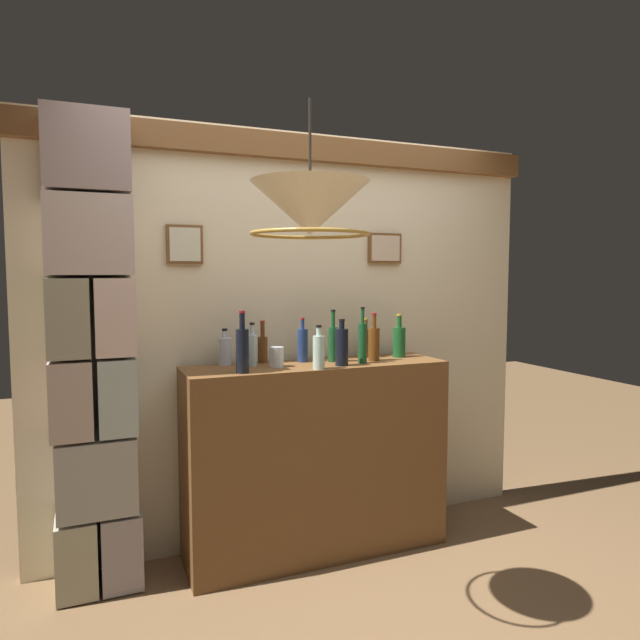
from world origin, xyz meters
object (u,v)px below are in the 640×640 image
(liquor_bottle_scotch, at_px, (399,341))
(glass_tumbler_rocks, at_px, (277,357))
(liquor_bottle_rye, at_px, (365,342))
(liquor_bottle_whiskey, at_px, (263,347))
(pendant_lamp, at_px, (310,210))
(liquor_bottle_sherry, at_px, (319,351))
(liquor_bottle_mezcal, at_px, (333,342))
(liquor_bottle_port, at_px, (242,349))
(liquor_bottle_gin, at_px, (362,342))
(liquor_bottle_brandy, at_px, (303,345))
(liquor_bottle_amaro, at_px, (225,351))
(liquor_bottle_rum, at_px, (342,346))
(liquor_bottle_tequila, at_px, (374,343))
(liquor_bottle_bourbon, at_px, (252,349))

(liquor_bottle_scotch, height_order, glass_tumbler_rocks, liquor_bottle_scotch)
(liquor_bottle_scotch, xyz_separation_m, liquor_bottle_rye, (-0.19, 0.07, -0.01))
(liquor_bottle_whiskey, relative_size, pendant_lamp, 0.43)
(liquor_bottle_scotch, height_order, liquor_bottle_sherry, liquor_bottle_scotch)
(liquor_bottle_mezcal, relative_size, liquor_bottle_port, 0.94)
(liquor_bottle_port, bearing_deg, glass_tumbler_rocks, 27.99)
(liquor_bottle_whiskey, xyz_separation_m, pendant_lamp, (-0.06, -0.90, 0.67))
(glass_tumbler_rocks, bearing_deg, liquor_bottle_sherry, -40.09)
(liquor_bottle_whiskey, distance_m, liquor_bottle_rye, 0.64)
(liquor_bottle_sherry, bearing_deg, liquor_bottle_whiskey, 123.11)
(liquor_bottle_port, bearing_deg, liquor_bottle_sherry, -5.31)
(glass_tumbler_rocks, bearing_deg, liquor_bottle_port, -152.01)
(liquor_bottle_mezcal, bearing_deg, liquor_bottle_scotch, 2.11)
(liquor_bottle_gin, relative_size, liquor_bottle_brandy, 1.25)
(liquor_bottle_sherry, xyz_separation_m, pendant_lamp, (-0.27, -0.57, 0.67))
(liquor_bottle_mezcal, xyz_separation_m, liquor_bottle_whiskey, (-0.38, 0.12, -0.02))
(liquor_bottle_amaro, height_order, liquor_bottle_rum, liquor_bottle_rum)
(liquor_bottle_tequila, relative_size, glass_tumbler_rocks, 2.57)
(pendant_lamp, bearing_deg, liquor_bottle_brandy, 71.38)
(liquor_bottle_mezcal, xyz_separation_m, liquor_bottle_bourbon, (-0.47, 0.02, -0.02))
(glass_tumbler_rocks, bearing_deg, liquor_bottle_rye, 12.66)
(liquor_bottle_scotch, bearing_deg, liquor_bottle_amaro, 174.07)
(liquor_bottle_rum, height_order, liquor_bottle_sherry, liquor_bottle_rum)
(liquor_bottle_scotch, height_order, liquor_bottle_bourbon, liquor_bottle_scotch)
(liquor_bottle_rye, bearing_deg, liquor_bottle_rum, -138.38)
(liquor_bottle_brandy, bearing_deg, liquor_bottle_gin, -30.21)
(liquor_bottle_bourbon, height_order, liquor_bottle_sherry, liquor_bottle_bourbon)
(liquor_bottle_whiskey, height_order, liquor_bottle_rum, liquor_bottle_rum)
(liquor_bottle_port, relative_size, liquor_bottle_bourbon, 1.33)
(liquor_bottle_gin, bearing_deg, liquor_bottle_mezcal, 139.46)
(liquor_bottle_mezcal, height_order, liquor_bottle_rum, liquor_bottle_mezcal)
(liquor_bottle_whiskey, bearing_deg, liquor_bottle_gin, -24.16)
(liquor_bottle_gin, xyz_separation_m, liquor_bottle_rye, (0.12, 0.20, -0.03))
(liquor_bottle_scotch, height_order, liquor_bottle_rye, liquor_bottle_scotch)
(liquor_bottle_bourbon, bearing_deg, pendant_lamp, -88.30)
(liquor_bottle_gin, relative_size, liquor_bottle_port, 1.00)
(liquor_bottle_bourbon, xyz_separation_m, liquor_bottle_sherry, (0.30, -0.23, 0.00))
(liquor_bottle_brandy, height_order, liquor_bottle_bourbon, liquor_bottle_brandy)
(liquor_bottle_mezcal, relative_size, liquor_bottle_whiskey, 1.25)
(liquor_bottle_bourbon, distance_m, pendant_lamp, 1.04)
(liquor_bottle_amaro, bearing_deg, liquor_bottle_mezcal, -11.75)
(liquor_bottle_rye, bearing_deg, liquor_bottle_port, -162.98)
(liquor_bottle_whiskey, distance_m, pendant_lamp, 1.12)
(liquor_bottle_gin, bearing_deg, liquor_bottle_amaro, 162.03)
(liquor_bottle_scotch, bearing_deg, liquor_bottle_sherry, -160.30)
(liquor_bottle_gin, bearing_deg, liquor_bottle_scotch, 22.38)
(liquor_bottle_tequila, xyz_separation_m, liquor_bottle_amaro, (-0.83, 0.18, -0.03))
(liquor_bottle_gin, bearing_deg, liquor_bottle_bourbon, 167.15)
(liquor_bottle_port, relative_size, liquor_bottle_rye, 1.34)
(liquor_bottle_brandy, height_order, pendant_lamp, pendant_lamp)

